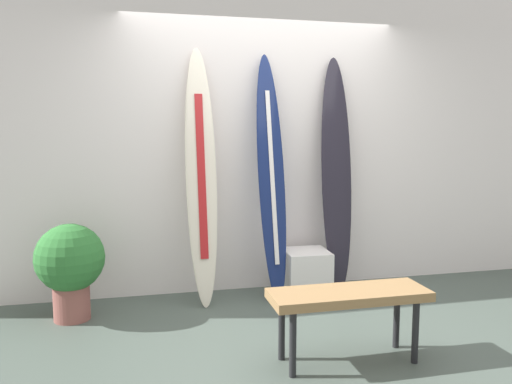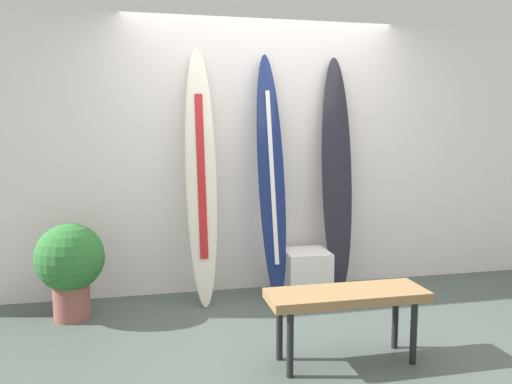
# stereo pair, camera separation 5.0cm
# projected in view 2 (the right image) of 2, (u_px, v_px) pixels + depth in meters

# --- Properties ---
(ground) EXTENTS (8.00, 8.00, 0.04)m
(ground) POSITION_uv_depth(u_px,v_px,m) (299.00, 339.00, 3.74)
(ground) COLOR #47534B
(wall_back) EXTENTS (7.20, 0.20, 2.80)m
(wall_back) POSITION_uv_depth(u_px,v_px,m) (260.00, 141.00, 4.82)
(wall_back) COLOR white
(wall_back) RESTS_ON ground
(surfboard_ivory) EXTENTS (0.27, 0.47, 2.22)m
(surfboard_ivory) POSITION_uv_depth(u_px,v_px,m) (201.00, 176.00, 4.39)
(surfboard_ivory) COLOR silver
(surfboard_ivory) RESTS_ON ground
(surfboard_navy) EXTENTS (0.27, 0.51, 2.18)m
(surfboard_navy) POSITION_uv_depth(u_px,v_px,m) (271.00, 179.00, 4.49)
(surfboard_navy) COLOR navy
(surfboard_navy) RESTS_ON ground
(surfboard_charcoal) EXTENTS (0.30, 0.35, 2.17)m
(surfboard_charcoal) POSITION_uv_depth(u_px,v_px,m) (337.00, 175.00, 4.72)
(surfboard_charcoal) COLOR black
(surfboard_charcoal) RESTS_ON ground
(display_block_left) EXTENTS (0.41, 0.41, 0.41)m
(display_block_left) POSITION_uv_depth(u_px,v_px,m) (306.00, 273.00, 4.63)
(display_block_left) COLOR white
(display_block_left) RESTS_ON ground
(potted_plant) EXTENTS (0.54, 0.54, 0.77)m
(potted_plant) POSITION_uv_depth(u_px,v_px,m) (70.00, 263.00, 4.03)
(potted_plant) COLOR #8E5149
(potted_plant) RESTS_ON ground
(bench) EXTENTS (1.03, 0.35, 0.48)m
(bench) POSITION_uv_depth(u_px,v_px,m) (347.00, 300.00, 3.28)
(bench) COLOR olive
(bench) RESTS_ON ground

